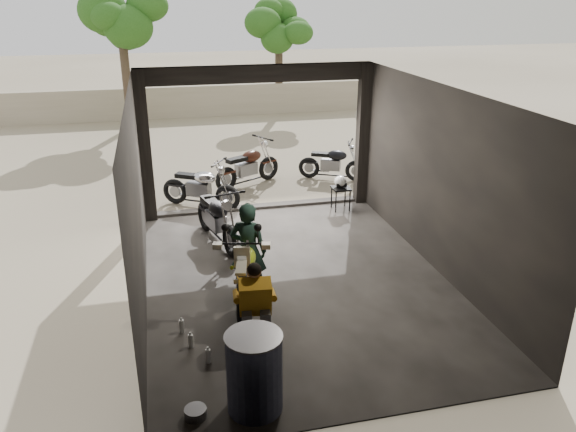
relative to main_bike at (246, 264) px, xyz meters
name	(u,v)px	position (x,y,z in m)	size (l,w,h in m)	color
ground	(296,280)	(0.93, 0.45, -0.63)	(80.00, 80.00, 0.00)	#7A6D56
garage	(289,199)	(0.93, 1.00, 0.65)	(7.00, 7.13, 3.20)	#2D2B28
boundary_wall	(210,101)	(0.93, 14.45, -0.03)	(18.00, 0.30, 1.20)	gray
tree_left	(119,11)	(-2.07, 12.95, 3.35)	(2.20, 2.20, 5.60)	#382B1E
tree_right	(279,21)	(3.73, 14.45, 2.93)	(2.20, 2.20, 5.00)	#382B1E
main_bike	(246,264)	(0.00, 0.00, 0.00)	(0.78, 1.90, 1.27)	beige
left_bike	(217,214)	(-0.20, 2.30, -0.04)	(0.72, 1.76, 1.19)	black
outside_bike_a	(200,183)	(-0.33, 4.37, -0.07)	(0.69, 1.67, 1.13)	black
outside_bike_b	(248,163)	(0.97, 5.63, -0.04)	(0.72, 1.74, 1.18)	#3C180E
outside_bike_c	(333,160)	(3.19, 5.60, -0.11)	(0.64, 1.56, 1.06)	black
rider	(248,251)	(0.06, 0.11, 0.17)	(0.59, 0.39, 1.61)	black
mechanic	(256,310)	(-0.07, -1.30, -0.05)	(0.59, 0.80, 1.16)	#C28819
stool	(341,191)	(2.71, 3.43, -0.17)	(0.39, 0.39, 0.54)	black
helmet	(340,181)	(2.70, 3.47, 0.04)	(0.28, 0.29, 0.26)	white
oil_drum	(254,374)	(-0.32, -2.55, -0.13)	(0.65, 0.65, 1.01)	#3D4567
sign_post	(370,130)	(3.74, 4.46, 0.91)	(0.77, 0.08, 2.30)	black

